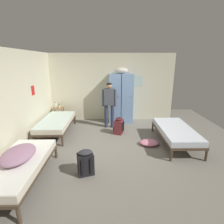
{
  "coord_description": "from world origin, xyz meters",
  "views": [
    {
      "loc": [
        -0.06,
        -4.38,
        2.29
      ],
      "look_at": [
        0.0,
        0.25,
        0.95
      ],
      "focal_mm": 28.27,
      "sensor_mm": 36.0,
      "label": 1
    }
  ],
  "objects_px": {
    "locker_bank": "(121,97)",
    "person_traveler": "(109,101)",
    "bed_right": "(176,131)",
    "bed_left_rear": "(56,122)",
    "water_bottle": "(56,105)",
    "backpack_maroon": "(119,126)",
    "shelf_unit": "(58,113)",
    "bedding_heap": "(18,154)",
    "lotion_bottle": "(59,106)",
    "backpack_black": "(86,163)",
    "clothes_pile_pink": "(149,143)",
    "bed_left_front": "(19,165)"
  },
  "relations": [
    {
      "from": "water_bottle",
      "to": "bedding_heap",
      "type": "bearing_deg",
      "value": -84.67
    },
    {
      "from": "bed_left_rear",
      "to": "bedding_heap",
      "type": "height_order",
      "value": "bedding_heap"
    },
    {
      "from": "bed_right",
      "to": "lotion_bottle",
      "type": "height_order",
      "value": "lotion_bottle"
    },
    {
      "from": "water_bottle",
      "to": "lotion_bottle",
      "type": "height_order",
      "value": "water_bottle"
    },
    {
      "from": "shelf_unit",
      "to": "locker_bank",
      "type": "bearing_deg",
      "value": -0.21
    },
    {
      "from": "lotion_bottle",
      "to": "backpack_maroon",
      "type": "bearing_deg",
      "value": -27.38
    },
    {
      "from": "shelf_unit",
      "to": "backpack_black",
      "type": "distance_m",
      "value": 3.64
    },
    {
      "from": "backpack_black",
      "to": "locker_bank",
      "type": "bearing_deg",
      "value": 74.29
    },
    {
      "from": "shelf_unit",
      "to": "backpack_black",
      "type": "relative_size",
      "value": 1.04
    },
    {
      "from": "bed_left_rear",
      "to": "water_bottle",
      "type": "distance_m",
      "value": 1.25
    },
    {
      "from": "person_traveler",
      "to": "clothes_pile_pink",
      "type": "bearing_deg",
      "value": -51.25
    },
    {
      "from": "water_bottle",
      "to": "lotion_bottle",
      "type": "xyz_separation_m",
      "value": [
        0.15,
        -0.06,
        -0.04
      ]
    },
    {
      "from": "bed_left_front",
      "to": "lotion_bottle",
      "type": "height_order",
      "value": "lotion_bottle"
    },
    {
      "from": "locker_bank",
      "to": "backpack_maroon",
      "type": "distance_m",
      "value": 1.38
    },
    {
      "from": "water_bottle",
      "to": "lotion_bottle",
      "type": "distance_m",
      "value": 0.17
    },
    {
      "from": "locker_bank",
      "to": "lotion_bottle",
      "type": "distance_m",
      "value": 2.37
    },
    {
      "from": "bedding_heap",
      "to": "backpack_black",
      "type": "distance_m",
      "value": 1.29
    },
    {
      "from": "person_traveler",
      "to": "bed_left_front",
      "type": "bearing_deg",
      "value": -119.9
    },
    {
      "from": "locker_bank",
      "to": "bed_left_rear",
      "type": "bearing_deg",
      "value": -152.2
    },
    {
      "from": "locker_bank",
      "to": "backpack_maroon",
      "type": "bearing_deg",
      "value": -96.66
    },
    {
      "from": "locker_bank",
      "to": "person_traveler",
      "type": "bearing_deg",
      "value": -126.47
    },
    {
      "from": "shelf_unit",
      "to": "bed_left_front",
      "type": "relative_size",
      "value": 0.3
    },
    {
      "from": "water_bottle",
      "to": "clothes_pile_pink",
      "type": "height_order",
      "value": "water_bottle"
    },
    {
      "from": "water_bottle",
      "to": "backpack_maroon",
      "type": "distance_m",
      "value": 2.68
    },
    {
      "from": "water_bottle",
      "to": "backpack_black",
      "type": "height_order",
      "value": "water_bottle"
    },
    {
      "from": "bed_left_rear",
      "to": "backpack_maroon",
      "type": "relative_size",
      "value": 3.45
    },
    {
      "from": "clothes_pile_pink",
      "to": "lotion_bottle",
      "type": "bearing_deg",
      "value": 146.81
    },
    {
      "from": "locker_bank",
      "to": "backpack_maroon",
      "type": "xyz_separation_m",
      "value": [
        -0.14,
        -1.17,
        -0.71
      ]
    },
    {
      "from": "bedding_heap",
      "to": "bed_left_front",
      "type": "bearing_deg",
      "value": -96.37
    },
    {
      "from": "locker_bank",
      "to": "bed_left_rear",
      "type": "relative_size",
      "value": 1.09
    },
    {
      "from": "bedding_heap",
      "to": "clothes_pile_pink",
      "type": "bearing_deg",
      "value": 28.29
    },
    {
      "from": "lotion_bottle",
      "to": "backpack_maroon",
      "type": "relative_size",
      "value": 0.26
    },
    {
      "from": "bed_right",
      "to": "backpack_black",
      "type": "distance_m",
      "value": 2.74
    },
    {
      "from": "person_traveler",
      "to": "backpack_maroon",
      "type": "distance_m",
      "value": 0.96
    },
    {
      "from": "person_traveler",
      "to": "backpack_maroon",
      "type": "relative_size",
      "value": 2.9
    },
    {
      "from": "shelf_unit",
      "to": "clothes_pile_pink",
      "type": "xyz_separation_m",
      "value": [
        3.11,
        -2.03,
        -0.28
      ]
    },
    {
      "from": "lotion_bottle",
      "to": "clothes_pile_pink",
      "type": "relative_size",
      "value": 0.27
    },
    {
      "from": "bed_left_rear",
      "to": "clothes_pile_pink",
      "type": "bearing_deg",
      "value": -17.05
    },
    {
      "from": "bedding_heap",
      "to": "person_traveler",
      "type": "xyz_separation_m",
      "value": [
        1.72,
        2.95,
        0.37
      ]
    },
    {
      "from": "shelf_unit",
      "to": "bedding_heap",
      "type": "relative_size",
      "value": 0.68
    },
    {
      "from": "locker_bank",
      "to": "bedding_heap",
      "type": "bearing_deg",
      "value": -121.3
    },
    {
      "from": "bed_right",
      "to": "person_traveler",
      "type": "bearing_deg",
      "value": 144.44
    },
    {
      "from": "bed_left_rear",
      "to": "bedding_heap",
      "type": "relative_size",
      "value": 2.26
    },
    {
      "from": "backpack_maroon",
      "to": "clothes_pile_pink",
      "type": "xyz_separation_m",
      "value": [
        0.83,
        -0.84,
        -0.19
      ]
    },
    {
      "from": "locker_bank",
      "to": "bed_right",
      "type": "distance_m",
      "value": 2.49
    },
    {
      "from": "bed_right",
      "to": "person_traveler",
      "type": "xyz_separation_m",
      "value": [
        -1.88,
        1.35,
        0.58
      ]
    },
    {
      "from": "bed_right",
      "to": "bed_left_rear",
      "type": "distance_m",
      "value": 3.69
    },
    {
      "from": "bedding_heap",
      "to": "clothes_pile_pink",
      "type": "height_order",
      "value": "bedding_heap"
    },
    {
      "from": "shelf_unit",
      "to": "bed_left_front",
      "type": "xyz_separation_m",
      "value": [
        0.25,
        -3.6,
        0.04
      ]
    },
    {
      "from": "locker_bank",
      "to": "lotion_bottle",
      "type": "relative_size",
      "value": 14.5
    }
  ]
}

